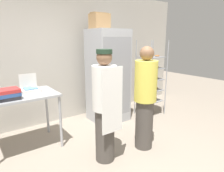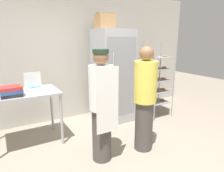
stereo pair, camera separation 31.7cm
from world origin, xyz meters
name	(u,v)px [view 2 (the right image)]	position (x,y,z in m)	size (l,w,h in m)	color
ground_plane	(131,165)	(0.00, 0.00, 0.00)	(14.00, 14.00, 0.00)	gray
back_wall	(72,56)	(0.00, 2.22, 1.38)	(6.40, 0.12, 2.76)	#B7B2A8
refrigerator	(113,76)	(0.64, 1.55, 0.96)	(0.74, 0.69, 1.93)	#9EA0A5
baking_rack	(158,80)	(1.61, 1.23, 0.84)	(0.56, 0.47, 1.71)	#93969B
prep_counter	(23,98)	(-1.16, 1.39, 0.80)	(1.11, 0.73, 0.90)	#9EA0A5
donut_box	(34,87)	(-0.96, 1.47, 0.95)	(0.28, 0.24, 0.28)	silver
binder_stack	(11,91)	(-1.33, 1.22, 0.98)	(0.32, 0.28, 0.15)	#232328
cardboard_storage_box	(105,21)	(0.51, 1.65, 2.08)	(0.36, 0.29, 0.31)	#A87F51
person_baker	(102,105)	(-0.28, 0.34, 0.84)	(0.34, 0.36, 1.61)	#47423D
person_customer	(145,99)	(0.43, 0.26, 0.83)	(0.35, 0.35, 1.64)	#47423D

